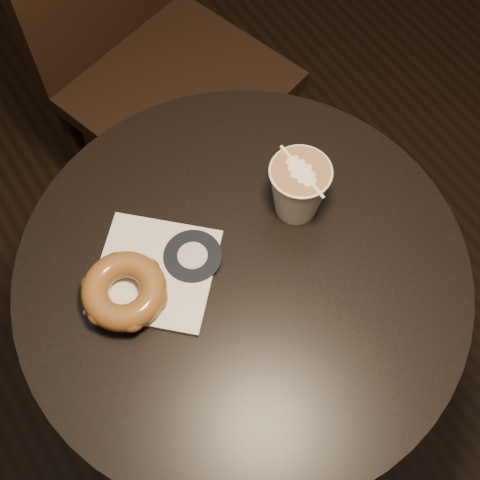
{
  "coord_description": "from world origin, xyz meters",
  "views": [
    {
      "loc": [
        -0.24,
        -0.36,
        1.67
      ],
      "look_at": [
        0.01,
        0.03,
        0.79
      ],
      "focal_mm": 50.0,
      "sensor_mm": 36.0,
      "label": 1
    }
  ],
  "objects_px": {
    "pastry_bag": "(155,272)",
    "doughnut": "(124,291)",
    "cafe_table": "(242,317)",
    "latte_cup": "(298,190)",
    "chair": "(137,27)"
  },
  "relations": [
    {
      "from": "cafe_table",
      "to": "pastry_bag",
      "type": "distance_m",
      "value": 0.24
    },
    {
      "from": "chair",
      "to": "doughnut",
      "type": "bearing_deg",
      "value": -135.06
    },
    {
      "from": "doughnut",
      "to": "cafe_table",
      "type": "bearing_deg",
      "value": -18.1
    },
    {
      "from": "pastry_bag",
      "to": "doughnut",
      "type": "xyz_separation_m",
      "value": [
        -0.06,
        -0.01,
        0.02
      ]
    },
    {
      "from": "chair",
      "to": "latte_cup",
      "type": "relative_size",
      "value": 10.36
    },
    {
      "from": "pastry_bag",
      "to": "doughnut",
      "type": "bearing_deg",
      "value": 146.73
    },
    {
      "from": "cafe_table",
      "to": "latte_cup",
      "type": "xyz_separation_m",
      "value": [
        0.13,
        0.05,
        0.25
      ]
    },
    {
      "from": "doughnut",
      "to": "latte_cup",
      "type": "distance_m",
      "value": 0.3
    },
    {
      "from": "cafe_table",
      "to": "doughnut",
      "type": "xyz_separation_m",
      "value": [
        -0.17,
        0.06,
        0.23
      ]
    },
    {
      "from": "chair",
      "to": "latte_cup",
      "type": "xyz_separation_m",
      "value": [
        -0.03,
        -0.61,
        0.19
      ]
    },
    {
      "from": "pastry_bag",
      "to": "latte_cup",
      "type": "relative_size",
      "value": 1.65
    },
    {
      "from": "pastry_bag",
      "to": "latte_cup",
      "type": "distance_m",
      "value": 0.25
    },
    {
      "from": "doughnut",
      "to": "latte_cup",
      "type": "relative_size",
      "value": 1.19
    },
    {
      "from": "chair",
      "to": "pastry_bag",
      "type": "distance_m",
      "value": 0.67
    },
    {
      "from": "cafe_table",
      "to": "chair",
      "type": "relative_size",
      "value": 0.69
    }
  ]
}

